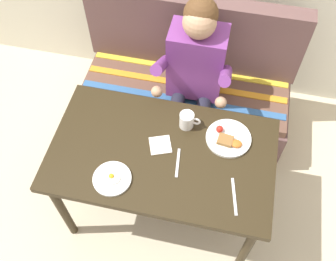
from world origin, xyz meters
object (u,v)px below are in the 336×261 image
Objects in this scene: knife at (234,196)px; person at (194,72)px; couch at (186,92)px; plate_eggs at (112,178)px; plate_breakfast at (228,138)px; table at (162,160)px; coffee_mug at (187,120)px; fork at (178,163)px; napkin at (160,145)px.

person is at bearing 101.67° from knife.
couch is at bearing 111.12° from person.
knife is at bearing 3.57° from plate_eggs.
couch reaches higher than plate_eggs.
table is at bearing -154.66° from plate_breakfast.
couch reaches higher than coffee_mug.
person is (0.07, 0.59, 0.09)m from table.
plate_breakfast is at bearing 25.34° from table.
person is at bearing 85.99° from fork.
person reaches higher than table.
napkin is (0.19, 0.25, -0.01)m from plate_eggs.
coffee_mug reaches higher than table.
table is 0.83m from couch.
coffee_mug is (-0.24, 0.04, 0.04)m from plate_breakfast.
coffee_mug reaches higher than napkin.
couch reaches higher than napkin.
plate_breakfast is at bearing 18.39° from napkin.
couch is 0.45m from person.
couch is 7.20× the size of knife.
person is 4.94× the size of plate_breakfast.
table is 0.60m from person.
table is 6.00× the size of knife.
couch is 0.81m from plate_breakfast.
napkin is 0.56× the size of knife.
coffee_mug is 1.05× the size of napkin.
plate_eggs is at bearing -127.67° from napkin.
table is at bearing -115.59° from coffee_mug.
coffee_mug is 0.20m from napkin.
person is 0.64m from fork.
couch is 0.73m from coffee_mug.
napkin reaches higher than fork.
napkin is at bearing -91.43° from couch.
napkin is (-0.02, 0.04, 0.09)m from table.
plate_eggs is at bearing -102.23° from couch.
coffee_mug is 0.25m from fork.
plate_eggs reaches higher than napkin.
plate_eggs is at bearing -145.98° from plate_breakfast.
coffee_mug reaches higher than knife.
table is 7.06× the size of fork.
plate_eggs is (-0.54, -0.37, -0.00)m from plate_breakfast.
coffee_mug is (0.03, -0.39, 0.04)m from person.
plate_eggs is 1.75× the size of napkin.
fork is (0.09, -0.04, 0.08)m from table.
couch is at bearing 77.77° from plate_eggs.
napkin is at bearing 114.05° from table.
napkin is 0.66× the size of fork.
plate_breakfast is 1.25× the size of plate_eggs.
fork is 0.34m from knife.
fork is (0.11, -0.09, -0.00)m from napkin.
napkin is at bearing -98.87° from person.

